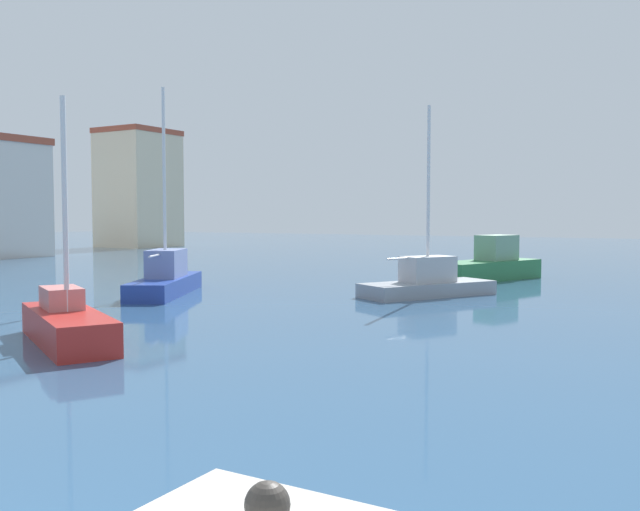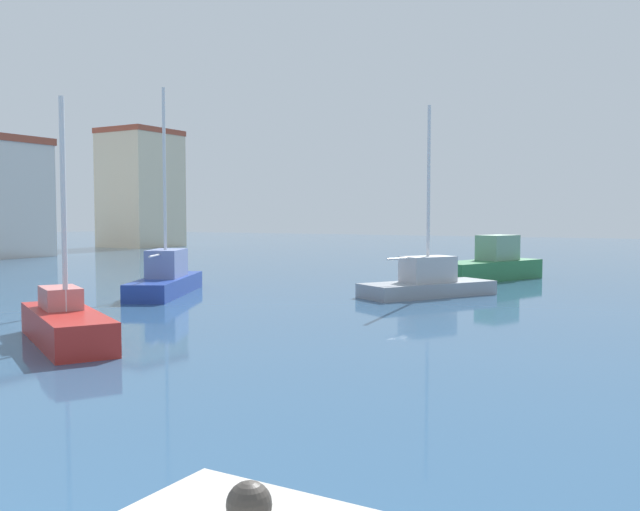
{
  "view_description": "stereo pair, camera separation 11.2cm",
  "coord_description": "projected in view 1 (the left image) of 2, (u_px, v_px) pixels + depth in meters",
  "views": [
    {
      "loc": [
        -1.58,
        -4.63,
        2.95
      ],
      "look_at": [
        19.49,
        7.5,
        1.54
      ],
      "focal_mm": 38.17,
      "sensor_mm": 36.0,
      "label": 1
    },
    {
      "loc": [
        -1.52,
        -4.73,
        2.95
      ],
      "look_at": [
        19.49,
        7.5,
        1.54
      ],
      "focal_mm": 38.17,
      "sensor_mm": 36.0,
      "label": 2
    }
  ],
  "objects": [
    {
      "name": "sailboat_blue_near_pier",
      "position": [
        166.0,
        278.0,
        25.58
      ],
      "size": [
        5.91,
        4.07,
        7.71
      ],
      "color": "#233D93",
      "rests_on": "water"
    },
    {
      "name": "sailboat_grey_center_channel",
      "position": [
        428.0,
        282.0,
        25.09
      ],
      "size": [
        5.4,
        4.15,
        6.98
      ],
      "color": "gray",
      "rests_on": "water"
    },
    {
      "name": "warehouse_block",
      "position": [
        139.0,
        188.0,
        65.27
      ],
      "size": [
        6.44,
        5.91,
        11.21
      ],
      "color": "beige",
      "rests_on": "ground"
    },
    {
      "name": "motorboat_green_inner_mooring",
      "position": [
        488.0,
        266.0,
        31.43
      ],
      "size": [
        6.37,
        3.89,
        2.06
      ],
      "color": "#28703D",
      "rests_on": "water"
    },
    {
      "name": "sailboat_red_far_right",
      "position": [
        67.0,
        323.0,
        15.73
      ],
      "size": [
        3.39,
        4.72,
        5.67
      ],
      "color": "#B22823",
      "rests_on": "water"
    }
  ]
}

